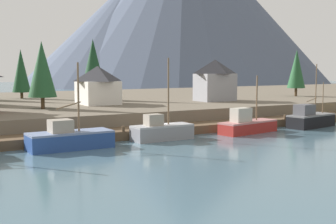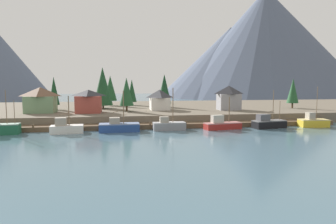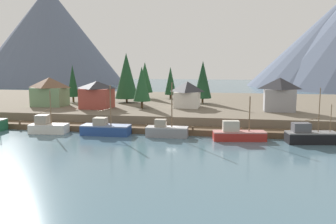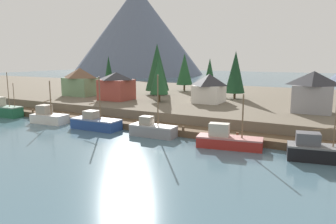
{
  "view_description": "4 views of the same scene",
  "coord_description": "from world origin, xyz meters",
  "views": [
    {
      "loc": [
        -24.4,
        -44.46,
        7.91
      ],
      "look_at": [
        2.34,
        1.41,
        2.72
      ],
      "focal_mm": 48.44,
      "sensor_mm": 36.0,
      "label": 1
    },
    {
      "loc": [
        -10.15,
        -63.21,
        10.02
      ],
      "look_at": [
        0.29,
        2.47,
        3.49
      ],
      "focal_mm": 31.66,
      "sensor_mm": 36.0,
      "label": 2
    },
    {
      "loc": [
        10.72,
        -58.31,
        11.98
      ],
      "look_at": [
        -0.77,
        3.18,
        3.51
      ],
      "focal_mm": 38.09,
      "sensor_mm": 36.0,
      "label": 3
    },
    {
      "loc": [
        23.59,
        -40.53,
        11.45
      ],
      "look_at": [
        0.4,
        2.23,
        3.09
      ],
      "focal_mm": 34.23,
      "sensor_mm": 36.0,
      "label": 4
    }
  ],
  "objects": [
    {
      "name": "conifer_centre",
      "position": [
        -13.63,
        37.37,
        8.29
      ],
      "size": [
        4.28,
        4.28,
        9.96
      ],
      "color": "#4C3823",
      "rests_on": "shoreline_bank"
    },
    {
      "name": "conifer_back_right",
      "position": [
        3.17,
        27.79,
        8.25
      ],
      "size": [
        4.28,
        4.28,
        10.26
      ],
      "color": "#4C3823",
      "rests_on": "shoreline_bank"
    },
    {
      "name": "ground_plane",
      "position": [
        0.0,
        20.0,
        -0.5
      ],
      "size": [
        400.0,
        400.0,
        1.0
      ],
      "primitive_type": "cube",
      "color": "#476675"
    },
    {
      "name": "conifer_near_left",
      "position": [
        -6.51,
        37.57,
        7.4
      ],
      "size": [
        3.16,
        3.16,
        8.7
      ],
      "color": "#4C3823",
      "rests_on": "shoreline_bank"
    },
    {
      "name": "house_grey",
      "position": [
        19.65,
        15.82,
        5.95
      ],
      "size": [
        6.25,
        4.39,
        6.76
      ],
      "color": "gray",
      "rests_on": "shoreline_bank"
    },
    {
      "name": "house_white",
      "position": [
        0.55,
        19.12,
        5.41
      ],
      "size": [
        5.49,
        6.25,
        5.69
      ],
      "color": "silver",
      "rests_on": "shoreline_bank"
    },
    {
      "name": "fishing_boat_red",
      "position": [
        11.44,
        -2.1,
        1.01
      ],
      "size": [
        8.48,
        3.85,
        6.97
      ],
      "rotation": [
        0.0,
        0.0,
        0.17
      ],
      "color": "maroon",
      "rests_on": "ground_plane"
    },
    {
      "name": "mountain_west_peak",
      "position": [
        -99.08,
        142.89,
        28.7
      ],
      "size": [
        87.76,
        87.76,
        57.4
      ],
      "primitive_type": "cone",
      "color": "slate",
      "rests_on": "ground_plane"
    },
    {
      "name": "conifer_near_right",
      "position": [
        -15.4,
        25.95,
        9.09
      ],
      "size": [
        5.69,
        5.69,
        12.14
      ],
      "color": "#4C3823",
      "rests_on": "shoreline_bank"
    },
    {
      "name": "conifer_mid_right",
      "position": [
        -8.71,
        15.24,
        7.73
      ],
      "size": [
        3.72,
        3.72,
        8.91
      ],
      "color": "#4C3823",
      "rests_on": "shoreline_bank"
    },
    {
      "name": "shoreline_bank",
      "position": [
        0.0,
        32.0,
        1.25
      ],
      "size": [
        400.0,
        56.0,
        2.5
      ],
      "primitive_type": "cube",
      "color": "#665B4C",
      "rests_on": "ground_plane"
    },
    {
      "name": "fishing_boat_black",
      "position": [
        22.19,
        -2.2,
        1.12
      ],
      "size": [
        7.87,
        4.0,
        8.43
      ],
      "rotation": [
        0.0,
        0.0,
        0.17
      ],
      "color": "black",
      "rests_on": "ground_plane"
    },
    {
      "name": "dock",
      "position": [
        0.0,
        1.99,
        0.5
      ],
      "size": [
        80.0,
        4.0,
        1.6
      ],
      "color": "brown",
      "rests_on": "ground_plane"
    },
    {
      "name": "conifer_mid_left",
      "position": [
        -28.82,
        24.44,
        7.79
      ],
      "size": [
        2.86,
        2.86,
        9.27
      ],
      "color": "#4C3823",
      "rests_on": "shoreline_bank"
    },
    {
      "name": "house_green",
      "position": [
        -30.29,
        15.66,
        5.82
      ],
      "size": [
        7.5,
        5.36,
        6.48
      ],
      "color": "#6B8E66",
      "rests_on": "shoreline_bank"
    },
    {
      "name": "fishing_boat_green",
      "position": [
        -33.58,
        -1.68,
        1.27
      ],
      "size": [
        6.9,
        3.08,
        8.63
      ],
      "rotation": [
        0.0,
        0.0,
        0.07
      ],
      "color": "#1E5B3D",
      "rests_on": "ground_plane"
    },
    {
      "name": "house_red",
      "position": [
        -18.27,
        13.73,
        5.47
      ],
      "size": [
        6.47,
        5.9,
        5.82
      ],
      "color": "#9E4238",
      "rests_on": "shoreline_bank"
    },
    {
      "name": "fishing_boat_grey",
      "position": [
        -0.17,
        -1.46,
        1.02
      ],
      "size": [
        6.92,
        2.66,
        9.01
      ],
      "rotation": [
        0.0,
        0.0,
        0.03
      ],
      "color": "gray",
      "rests_on": "ground_plane"
    },
    {
      "name": "fishing_boat_blue",
      "position": [
        -10.69,
        -1.76,
        1.03
      ],
      "size": [
        8.25,
        3.21,
        8.45
      ],
      "rotation": [
        0.0,
        0.0,
        0.02
      ],
      "color": "navy",
      "rests_on": "ground_plane"
    },
    {
      "name": "fishing_boat_white",
      "position": [
        -21.18,
        -1.98,
        1.09
      ],
      "size": [
        6.59,
        3.6,
        7.46
      ],
      "rotation": [
        0.0,
        0.0,
        0.1
      ],
      "color": "silver",
      "rests_on": "ground_plane"
    }
  ]
}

